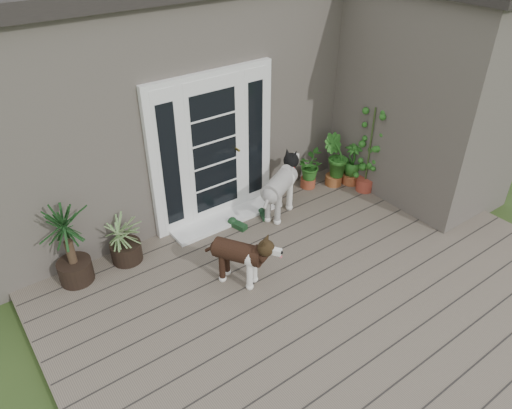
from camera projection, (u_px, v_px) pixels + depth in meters
deck at (329, 296)px, 5.77m from camera, size 6.20×4.60×0.12m
house_main at (156, 81)px, 7.82m from camera, size 7.40×4.00×3.10m
house_wing at (428, 99)px, 7.14m from camera, size 1.60×2.40×3.10m
door_unit at (213, 149)px, 6.54m from camera, size 1.90×0.14×2.15m
door_step at (224, 219)px, 6.97m from camera, size 1.60×0.40×0.05m
brindle_dog at (238, 260)px, 5.72m from camera, size 0.71×0.85×0.66m
white_dog at (279, 192)px, 6.91m from camera, size 0.99×0.77×0.76m
spider_plant at (124, 238)px, 6.06m from camera, size 0.83×0.83×0.70m
yucca at (68, 243)px, 5.61m from camera, size 0.97×0.97×1.13m
herb_a at (309, 172)px, 7.64m from camera, size 0.58×0.58×0.54m
herb_b at (335, 167)px, 7.68m from camera, size 0.61×0.61×0.65m
herb_c at (352, 167)px, 7.74m from camera, size 0.39×0.39×0.59m
sapling at (370, 149)px, 7.31m from camera, size 0.47×0.47×1.45m
clog_left at (238, 224)px, 6.82m from camera, size 0.23×0.36×0.10m
clog_right at (264, 215)px, 7.04m from camera, size 0.21×0.30×0.08m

